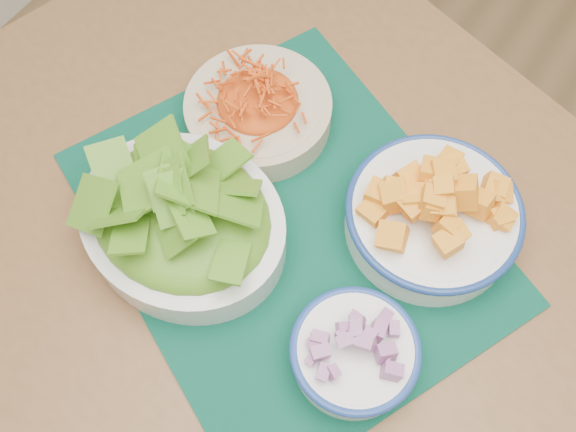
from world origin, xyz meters
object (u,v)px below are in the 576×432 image
(carrot_bowl, at_px, (258,107))
(onion_bowl, at_px, (355,351))
(table, at_px, (332,303))
(placemat, at_px, (288,227))
(lettuce_bowl, at_px, (181,215))
(squash_bowl, at_px, (435,211))

(carrot_bowl, relative_size, onion_bowl, 1.53)
(table, height_order, placemat, placemat)
(table, bearing_deg, placemat, 178.76)
(lettuce_bowl, bearing_deg, table, 17.03)
(table, xyz_separation_m, squash_bowl, (0.06, 0.13, 0.14))
(lettuce_bowl, bearing_deg, placemat, 40.73)
(placemat, xyz_separation_m, squash_bowl, (0.16, 0.10, 0.05))
(placemat, relative_size, carrot_bowl, 2.16)
(squash_bowl, bearing_deg, table, -115.54)
(table, xyz_separation_m, placemat, (-0.09, 0.03, 0.09))
(table, bearing_deg, onion_bowl, -32.12)
(table, relative_size, carrot_bowl, 6.00)
(squash_bowl, relative_size, onion_bowl, 1.75)
(squash_bowl, distance_m, onion_bowl, 0.21)
(lettuce_bowl, bearing_deg, onion_bowl, -3.23)
(table, distance_m, onion_bowl, 0.17)
(carrot_bowl, distance_m, squash_bowl, 0.28)
(placemat, relative_size, onion_bowl, 3.30)
(squash_bowl, bearing_deg, carrot_bowl, 176.74)
(carrot_bowl, bearing_deg, table, -33.29)
(placemat, bearing_deg, table, 6.98)
(table, relative_size, onion_bowl, 9.17)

